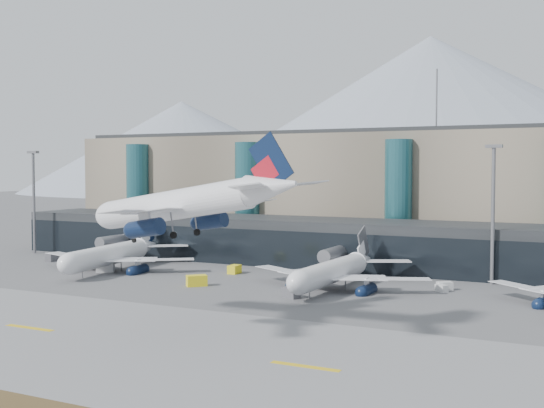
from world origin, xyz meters
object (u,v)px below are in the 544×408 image
at_px(lightmast_mid, 493,206).
at_px(jet_parked_mid, 338,263).
at_px(veh_c, 291,293).
at_px(veh_h, 197,281).
at_px(veh_a, 105,267).
at_px(veh_f, 52,257).
at_px(hero_jet, 195,195).
at_px(lightmast_left, 34,196).
at_px(veh_d, 445,286).
at_px(jet_parked_left, 117,248).
at_px(veh_g, 442,288).
at_px(veh_b, 234,269).

xyz_separation_m(lightmast_mid, jet_parked_mid, (-24.12, -15.57, -10.11)).
height_order(lightmast_mid, veh_c, lightmast_mid).
bearing_deg(veh_h, veh_a, 122.66).
bearing_deg(veh_f, veh_h, -112.38).
relative_size(hero_jet, veh_f, 11.02).
bearing_deg(veh_f, lightmast_mid, -89.29).
height_order(lightmast_left, veh_d, lightmast_left).
distance_m(jet_parked_left, veh_a, 5.55).
bearing_deg(veh_f, lightmast_left, 51.18).
height_order(jet_parked_mid, veh_g, jet_parked_mid).
bearing_deg(jet_parked_mid, veh_f, 89.69).
height_order(jet_parked_left, veh_f, jet_parked_left).
xyz_separation_m(hero_jet, veh_f, (-65.99, 42.31, -16.97)).
relative_size(lightmast_left, hero_jet, 0.74).
xyz_separation_m(lightmast_mid, veh_b, (-48.68, -9.80, -13.56)).
height_order(jet_parked_left, veh_c, jet_parked_left).
bearing_deg(veh_h, lightmast_mid, -15.94).
distance_m(veh_g, veh_h, 43.22).
distance_m(jet_parked_left, veh_f, 21.87).
relative_size(veh_a, veh_f, 1.12).
xyz_separation_m(veh_b, veh_c, (21.05, -18.43, -0.00)).
relative_size(lightmast_mid, veh_c, 8.35).
height_order(jet_parked_mid, veh_f, jet_parked_mid).
bearing_deg(jet_parked_left, veh_g, -94.61).
relative_size(jet_parked_mid, veh_d, 13.50).
bearing_deg(veh_d, veh_b, 142.49).
bearing_deg(lightmast_mid, veh_h, -151.58).
bearing_deg(hero_jet, jet_parked_mid, 89.38).
height_order(veh_c, veh_d, veh_c).
relative_size(jet_parked_mid, veh_b, 11.93).
relative_size(hero_jet, veh_g, 16.10).
height_order(lightmast_left, veh_f, lightmast_left).
bearing_deg(veh_a, veh_b, -9.58).
height_order(lightmast_left, veh_h, lightmast_left).
xyz_separation_m(lightmast_mid, veh_f, (-95.15, -12.33, -13.54)).
distance_m(lightmast_left, veh_f, 22.16).
distance_m(veh_a, veh_c, 46.62).
bearing_deg(jet_parked_left, lightmast_mid, -85.78).
height_order(lightmast_left, veh_a, lightmast_left).
bearing_deg(jet_parked_mid, veh_d, -70.82).
height_order(lightmast_left, veh_g, lightmast_left).
distance_m(lightmast_mid, veh_h, 55.68).
xyz_separation_m(jet_parked_left, veh_f, (-21.33, 3.16, -3.67)).
bearing_deg(jet_parked_mid, veh_h, 115.75).
bearing_deg(veh_h, veh_g, -25.77).
height_order(jet_parked_left, veh_b, jet_parked_left).
bearing_deg(hero_jet, veh_b, 120.25).
bearing_deg(jet_parked_left, veh_h, -118.88).
distance_m(veh_b, veh_c, 27.98).
bearing_deg(veh_g, veh_h, -123.88).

